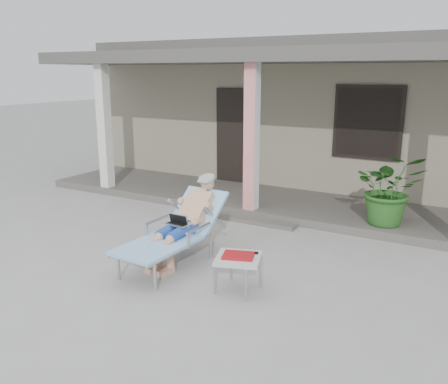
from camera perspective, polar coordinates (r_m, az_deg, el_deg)
The scene contains 8 objects.
ground at distance 7.05m, azimuth -4.66°, elevation -7.45°, with size 60.00×60.00×0.00m, color #9E9E99.
house at distance 12.49m, azimuth 12.36°, elevation 9.67°, with size 10.40×5.40×3.30m.
porch_deck at distance 9.52m, azimuth 5.49°, elevation -1.18°, with size 10.00×2.00×0.15m, color #605B56.
porch_overhang at distance 9.13m, azimuth 5.76°, elevation 15.37°, with size 10.00×2.30×2.85m.
porch_step at distance 8.54m, azimuth 2.31°, elevation -3.22°, with size 2.00×0.30×0.07m, color #605B56.
lounger at distance 6.55m, azimuth -5.33°, elevation -2.20°, with size 0.80×1.91×1.22m.
side_table at distance 5.78m, azimuth 1.73°, elevation -8.18°, with size 0.67×0.67×0.47m.
potted_palm at distance 8.18m, azimuth 19.31°, elevation 0.36°, with size 1.08×0.94×1.20m, color #26591E.
Camera 1 is at (3.71, -5.40, 2.61)m, focal length 38.00 mm.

